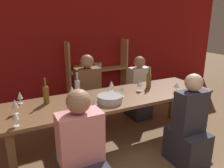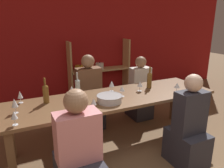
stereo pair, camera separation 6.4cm
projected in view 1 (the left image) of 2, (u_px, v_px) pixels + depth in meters
wall_back_red at (60, 40)px, 4.53m from camera, size 8.80×0.06×2.70m
shelf_unit at (97, 78)px, 4.92m from camera, size 1.39×0.30×1.33m
dining_table at (115, 102)px, 3.01m from camera, size 2.86×0.83×0.76m
mixing_bowl at (110, 98)px, 2.77m from camera, size 0.33×0.33×0.09m
wine_bottle_green at (46, 93)px, 2.70m from camera, size 0.07×0.07×0.33m
wine_bottle_dark at (77, 86)px, 3.07m from camera, size 0.07×0.07×0.30m
wine_bottle_amber at (149, 79)px, 3.34m from camera, size 0.07×0.07×0.33m
wine_glass_red_a at (95, 102)px, 2.51m from camera, size 0.07×0.07×0.14m
wine_glass_red_b at (122, 89)px, 2.95m from camera, size 0.07×0.07×0.15m
wine_glass_empty_a at (199, 81)px, 3.30m from camera, size 0.08×0.08×0.17m
wine_glass_red_c at (15, 116)px, 2.13m from camera, size 0.07×0.07×0.15m
wine_glass_white_a at (140, 84)px, 3.18m from camera, size 0.08×0.08×0.15m
wine_glass_empty_b at (177, 85)px, 3.12m from camera, size 0.08×0.08×0.15m
wine_glass_white_b at (15, 104)px, 2.40m from camera, size 0.07×0.07×0.18m
wine_glass_red_d at (20, 96)px, 2.70m from camera, size 0.07×0.07×0.16m
wine_glass_red_e at (72, 90)px, 2.84m from camera, size 0.08×0.08×0.18m
wine_glass_red_f at (111, 84)px, 3.16m from camera, size 0.08×0.08×0.16m
cell_phone at (108, 95)px, 3.03m from camera, size 0.16×0.11×0.01m
person_near_a at (81, 163)px, 2.11m from camera, size 0.41×0.52×1.19m
person_far_a at (88, 101)px, 3.67m from camera, size 0.40×0.50×1.24m
person_near_b at (188, 131)px, 2.71m from camera, size 0.38×0.48×1.18m
person_far_b at (138, 95)px, 4.05m from camera, size 0.37×0.46×1.15m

